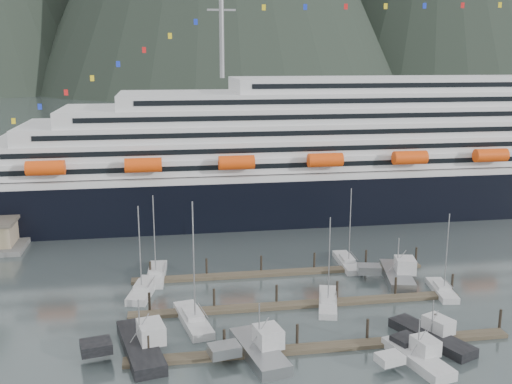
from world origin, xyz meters
TOP-DOWN VIEW (x-y plane):
  - ground at (0.00, 0.00)m, footprint 1600.00×1600.00m
  - cruise_ship at (30.03, 54.94)m, footprint 210.00×30.40m
  - dock_near at (-4.93, -9.95)m, footprint 48.18×2.28m
  - dock_mid at (-4.93, 3.05)m, footprint 48.18×2.28m
  - dock_far at (-4.93, 16.05)m, footprint 48.18×2.28m
  - sailboat_a at (-27.00, 11.42)m, footprint 5.11×10.54m
  - sailboat_b at (-20.23, -0.27)m, footprint 4.98×11.55m
  - sailboat_d at (-0.75, 2.76)m, footprint 5.25×10.83m
  - sailboat_e at (-25.06, 17.89)m, footprint 3.61×10.88m
  - sailboat_g at (7.12, 18.39)m, footprint 3.08×10.61m
  - sailboat_h at (17.47, 4.20)m, footprint 3.71×8.94m
  - trawler_a at (-27.15, -7.18)m, footprint 10.32×14.07m
  - trawler_b at (-13.14, -10.59)m, footprint 9.22×11.97m
  - trawler_c at (8.80, -10.27)m, footprint 9.76×12.20m
  - trawler_d at (4.85, -15.03)m, footprint 8.13×10.66m
  - trawler_e at (12.78, 10.62)m, footprint 9.55×12.31m

SIDE VIEW (x-z plane):
  - ground at x=0.00m, z-range 0.00..0.00m
  - dock_near at x=-4.93m, z-range -1.29..1.91m
  - dock_mid at x=-4.93m, z-range -1.29..1.91m
  - dock_far at x=-4.93m, z-range -1.29..1.91m
  - sailboat_d at x=-0.75m, z-range -6.47..7.29m
  - sailboat_h at x=17.47m, z-range -6.11..6.95m
  - sailboat_g at x=7.12m, z-range -6.65..7.49m
  - sailboat_e at x=-25.06m, z-range -6.74..7.61m
  - sailboat_a at x=-27.00m, z-range -6.76..7.64m
  - sailboat_b at x=-20.23m, z-range -8.35..9.28m
  - trawler_d at x=4.85m, z-range -2.21..3.83m
  - trawler_c at x=8.80m, z-range -2.21..3.83m
  - trawler_b at x=-13.14m, z-range -2.79..4.67m
  - trawler_a at x=-27.15m, z-range -2.81..4.68m
  - trawler_e at x=12.78m, z-range -2.88..4.79m
  - cruise_ship at x=30.03m, z-range -13.11..37.19m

